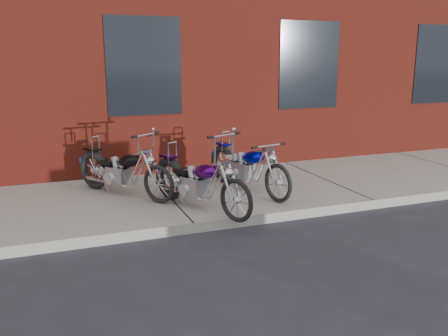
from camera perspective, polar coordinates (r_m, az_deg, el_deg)
name	(u,v)px	position (r m, az deg, el deg)	size (l,w,h in m)	color
ground	(194,233)	(6.59, -3.63, -7.87)	(120.00, 120.00, 0.00)	#27262D
sidewalk	(167,199)	(7.94, -6.85, -3.68)	(22.00, 3.00, 0.15)	gray
chopper_purple	(198,184)	(7.03, -3.12, -1.92)	(0.92, 2.01, 1.20)	black
chopper_blue	(247,168)	(7.99, 2.73, -0.05)	(0.71, 2.11, 0.94)	black
chopper_third	(122,172)	(7.91, -12.15, -0.52)	(1.29, 1.79, 1.07)	black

